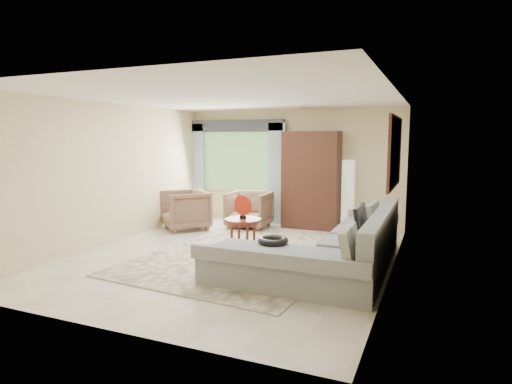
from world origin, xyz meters
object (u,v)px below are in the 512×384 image
at_px(sectional_sofa, 338,253).
at_px(potted_plant, 204,212).
at_px(armoire, 311,180).
at_px(coffee_table, 243,236).
at_px(tv_screen, 362,221).
at_px(floor_lamp, 348,195).
at_px(armchair_right, 249,210).
at_px(armchair_left, 185,210).

distance_m(sectional_sofa, potted_plant, 4.42).
bearing_deg(armoire, coffee_table, -100.09).
relative_size(tv_screen, potted_plant, 1.47).
bearing_deg(tv_screen, potted_plant, 151.39).
xyz_separation_m(armoire, floor_lamp, (0.80, 0.06, -0.30)).
distance_m(coffee_table, floor_lamp, 2.94).
height_order(tv_screen, armoire, armoire).
bearing_deg(floor_lamp, potted_plant, -171.45).
bearing_deg(coffee_table, sectional_sofa, -11.18).
relative_size(coffee_table, potted_plant, 1.22).
distance_m(coffee_table, armchair_right, 2.16).
distance_m(armchair_right, armoire, 1.50).
xyz_separation_m(armchair_left, armchair_right, (1.21, 0.65, -0.02)).
bearing_deg(armchair_right, floor_lamp, 14.08).
distance_m(tv_screen, floor_lamp, 2.72).
height_order(armoire, floor_lamp, armoire).
bearing_deg(sectional_sofa, armchair_left, 155.25).
height_order(sectional_sofa, armoire, armoire).
distance_m(sectional_sofa, tv_screen, 0.61).
relative_size(sectional_sofa, potted_plant, 6.89).
bearing_deg(sectional_sofa, floor_lamp, 98.33).
height_order(sectional_sofa, armchair_right, sectional_sofa).
distance_m(armchair_left, armoire, 2.80).
height_order(sectional_sofa, floor_lamp, floor_lamp).
height_order(potted_plant, floor_lamp, floor_lamp).
bearing_deg(armoire, sectional_sofa, -66.94).
relative_size(armchair_left, armchair_right, 1.05).
xyz_separation_m(tv_screen, coffee_table, (-1.96, 0.01, -0.40)).
bearing_deg(tv_screen, coffee_table, 179.82).
relative_size(potted_plant, armoire, 0.24).
relative_size(armchair_right, floor_lamp, 0.59).
relative_size(coffee_table, armchair_right, 0.69).
bearing_deg(floor_lamp, armchair_left, -158.78).
height_order(sectional_sofa, tv_screen, tv_screen).
height_order(tv_screen, armchair_right, tv_screen).
bearing_deg(sectional_sofa, coffee_table, 168.82).
xyz_separation_m(armchair_left, floor_lamp, (3.25, 1.26, 0.33)).
bearing_deg(armchair_left, armoire, 68.47).
distance_m(sectional_sofa, armoire, 3.24).
xyz_separation_m(tv_screen, armchair_right, (-2.73, 2.02, -0.32)).
height_order(coffee_table, potted_plant, coffee_table).
xyz_separation_m(sectional_sofa, tv_screen, (0.27, 0.33, 0.44)).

